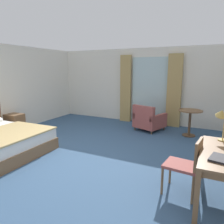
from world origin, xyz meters
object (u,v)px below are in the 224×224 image
(nightstand, at_px, (15,123))
(desk_chair, at_px, (187,163))
(writing_desk, at_px, (224,159))
(desk_lamp, at_px, (222,116))
(closed_book, at_px, (219,158))
(armchair_by_window, at_px, (149,120))
(round_cafe_table, at_px, (190,117))

(nightstand, height_order, desk_chair, desk_chair)
(writing_desk, distance_m, desk_lamp, 0.78)
(desk_chair, relative_size, closed_book, 2.89)
(writing_desk, distance_m, closed_book, 0.31)
(nightstand, distance_m, desk_lamp, 5.35)
(writing_desk, xyz_separation_m, armchair_by_window, (-1.92, 3.00, -0.33))
(desk_lamp, distance_m, closed_book, 0.97)
(closed_book, bearing_deg, desk_lamp, 101.17)
(nightstand, xyz_separation_m, desk_lamp, (5.27, -0.40, 0.82))
(desk_lamp, bearing_deg, writing_desk, -84.61)
(nightstand, height_order, desk_lamp, desk_lamp)
(nightstand, height_order, closed_book, closed_book)
(writing_desk, xyz_separation_m, closed_book, (-0.07, -0.28, 0.11))
(writing_desk, relative_size, round_cafe_table, 1.82)
(desk_chair, xyz_separation_m, armchair_by_window, (-1.48, 3.02, -0.17))
(armchair_by_window, bearing_deg, nightstand, -149.85)
(writing_desk, height_order, armchair_by_window, armchair_by_window)
(nightstand, height_order, round_cafe_table, round_cafe_table)
(nightstand, xyz_separation_m, desk_chair, (4.88, -1.04, 0.21))
(nightstand, distance_m, round_cafe_table, 4.98)
(armchair_by_window, bearing_deg, round_cafe_table, -0.94)
(writing_desk, distance_m, desk_chair, 0.48)
(nightstand, relative_size, round_cafe_table, 0.77)
(armchair_by_window, xyz_separation_m, round_cafe_table, (1.17, -0.02, 0.22))
(desk_lamp, bearing_deg, desk_chair, -121.14)
(desk_lamp, xyz_separation_m, armchair_by_window, (-1.87, 2.37, -0.78))
(writing_desk, distance_m, round_cafe_table, 3.07)
(desk_chair, bearing_deg, closed_book, -34.54)
(nightstand, distance_m, armchair_by_window, 3.93)
(writing_desk, relative_size, armchair_by_window, 1.36)
(desk_lamp, bearing_deg, armchair_by_window, 128.17)
(desk_chair, distance_m, closed_book, 0.53)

